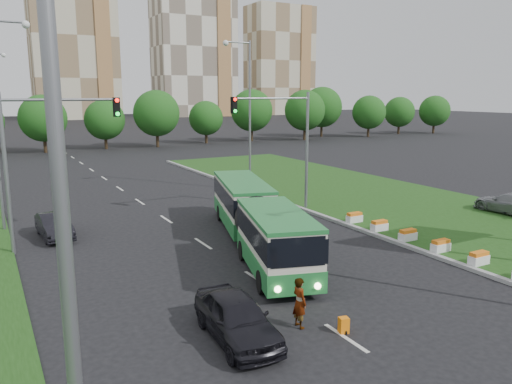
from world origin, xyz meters
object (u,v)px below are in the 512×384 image
pedestrian (299,303)px  car_median (510,203)px  articulated_bus (252,218)px  car_left_far (54,226)px  traffic_mast_left (40,146)px  traffic_mast_median (287,133)px  car_left_near (237,317)px  shopping_trolley (344,325)px

pedestrian → car_median: bearing=-72.8°
articulated_bus → car_left_far: (-8.85, 6.77, -0.86)m
articulated_bus → car_left_far: bearing=159.4°
traffic_mast_left → car_median: bearing=-14.1°
traffic_mast_left → pedestrian: (6.47, -13.59, -4.46)m
traffic_mast_median → traffic_mast_left: same height
car_left_near → car_median: bearing=19.3°
car_median → pedestrian: 22.08m
car_median → traffic_mast_left: bearing=-14.8°
traffic_mast_left → car_left_near: (4.21, -13.32, -4.59)m
traffic_mast_left → pedestrian: size_ratio=4.48×
car_left_near → shopping_trolley: (3.33, -1.35, -0.49)m
shopping_trolley → pedestrian: bearing=146.9°
traffic_mast_median → car_median: bearing=-32.7°
car_left_far → car_median: bearing=-22.2°
traffic_mast_median → pedestrian: size_ratio=4.48×
traffic_mast_median → car_median: size_ratio=1.71×
traffic_mast_left → car_left_far: traffic_mast_left is taller
traffic_mast_left → traffic_mast_median: bearing=3.8°
car_median → shopping_trolley: bearing=20.6°
car_median → shopping_trolley: 21.44m
car_median → car_left_far: bearing=-19.1°
car_median → traffic_mast_median: bearing=-33.3°
car_left_far → shopping_trolley: size_ratio=7.57×
car_left_far → pedestrian: 16.74m
car_left_near → shopping_trolley: 3.63m
car_median → articulated_bus: bearing=-7.7°
traffic_mast_median → car_left_far: 15.34m
car_left_far → car_median: (26.93, -9.00, 0.15)m
traffic_mast_left → car_median: 28.73m
pedestrian → traffic_mast_left: bearing=25.1°
traffic_mast_median → car_left_near: 18.60m
car_left_far → pedestrian: size_ratio=2.31×
traffic_mast_left → articulated_bus: traffic_mast_left is taller
pedestrian → car_left_near: bearing=82.7°
traffic_mast_left → car_left_far: bearing=74.2°
articulated_bus → pedestrian: 9.40m
pedestrian → traffic_mast_median: bearing=-31.2°
traffic_mast_left → articulated_bus: (9.43, -4.70, -3.81)m
articulated_bus → pedestrian: articulated_bus is taller
car_left_far → pedestrian: pedestrian is taller
car_left_far → shopping_trolley: 18.14m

